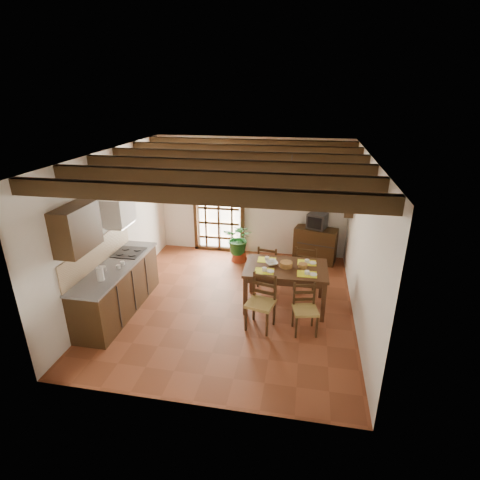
% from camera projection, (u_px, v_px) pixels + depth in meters
% --- Properties ---
extents(ground_plane, '(5.00, 5.00, 0.00)m').
position_uv_depth(ground_plane, '(231.00, 303.00, 7.12)').
color(ground_plane, brown).
extents(room_shell, '(4.52, 5.02, 2.81)m').
position_uv_depth(room_shell, '(230.00, 212.00, 6.44)').
color(room_shell, silver).
rests_on(room_shell, ground_plane).
extents(ceiling_beams, '(4.50, 4.34, 0.20)m').
position_uv_depth(ceiling_beams, '(230.00, 161.00, 6.11)').
color(ceiling_beams, black).
rests_on(ceiling_beams, room_shell).
extents(french_door, '(1.26, 0.11, 2.32)m').
position_uv_depth(french_door, '(219.00, 205.00, 9.04)').
color(french_door, white).
rests_on(french_door, ground_plane).
extents(kitchen_counter, '(0.64, 2.25, 1.38)m').
position_uv_depth(kitchen_counter, '(118.00, 288.00, 6.72)').
color(kitchen_counter, '#332010').
rests_on(kitchen_counter, ground_plane).
extents(upper_cabinet, '(0.35, 0.80, 0.70)m').
position_uv_depth(upper_cabinet, '(77.00, 229.00, 5.59)').
color(upper_cabinet, '#332010').
rests_on(upper_cabinet, room_shell).
extents(range_hood, '(0.38, 0.60, 0.54)m').
position_uv_depth(range_hood, '(119.00, 211.00, 6.77)').
color(range_hood, white).
rests_on(range_hood, room_shell).
extents(counter_items, '(0.50, 1.43, 0.25)m').
position_uv_depth(counter_items, '(117.00, 261.00, 6.62)').
color(counter_items, black).
rests_on(counter_items, kitchen_counter).
extents(dining_table, '(1.50, 0.98, 0.81)m').
position_uv_depth(dining_table, '(286.00, 272.00, 6.79)').
color(dining_table, '#3C2213').
rests_on(dining_table, ground_plane).
extents(chair_near_left, '(0.52, 0.51, 0.95)m').
position_uv_depth(chair_near_left, '(261.00, 312.00, 6.30)').
color(chair_near_left, '#A98F48').
rests_on(chair_near_left, ground_plane).
extents(chair_near_right, '(0.46, 0.45, 0.85)m').
position_uv_depth(chair_near_right, '(305.00, 318.00, 6.20)').
color(chair_near_right, '#A98F48').
rests_on(chair_near_right, ground_plane).
extents(chair_far_left, '(0.47, 0.45, 0.89)m').
position_uv_depth(chair_far_left, '(268.00, 272.00, 7.70)').
color(chair_far_left, '#A98F48').
rests_on(chair_far_left, ground_plane).
extents(chair_far_right, '(0.48, 0.46, 0.95)m').
position_uv_depth(chair_far_right, '(305.00, 274.00, 7.58)').
color(chair_far_right, '#A98F48').
rests_on(chair_far_right, ground_plane).
extents(table_setting, '(1.08, 0.72, 0.10)m').
position_uv_depth(table_setting, '(286.00, 263.00, 6.72)').
color(table_setting, yellow).
rests_on(table_setting, dining_table).
extents(table_bowl, '(0.29, 0.29, 0.05)m').
position_uv_depth(table_bowl, '(272.00, 263.00, 6.83)').
color(table_bowl, white).
rests_on(table_bowl, dining_table).
extents(sideboard, '(1.03, 0.63, 0.81)m').
position_uv_depth(sideboard, '(315.00, 245.00, 8.73)').
color(sideboard, '#332010').
rests_on(sideboard, ground_plane).
extents(crt_tv, '(0.50, 0.49, 0.35)m').
position_uv_depth(crt_tv, '(317.00, 221.00, 8.51)').
color(crt_tv, black).
rests_on(crt_tv, sideboard).
extents(fuse_box, '(0.25, 0.03, 0.32)m').
position_uv_depth(fuse_box, '(317.00, 186.00, 8.47)').
color(fuse_box, white).
rests_on(fuse_box, room_shell).
extents(plant_pot, '(0.39, 0.39, 0.24)m').
position_uv_depth(plant_pot, '(239.00, 256.00, 8.86)').
color(plant_pot, maroon).
rests_on(plant_pot, ground_plane).
extents(potted_plant, '(1.95, 1.74, 1.96)m').
position_uv_depth(potted_plant, '(239.00, 238.00, 8.69)').
color(potted_plant, '#144C19').
rests_on(potted_plant, ground_plane).
extents(wall_shelf, '(0.20, 0.42, 0.20)m').
position_uv_depth(wall_shelf, '(348.00, 209.00, 7.65)').
color(wall_shelf, '#332010').
rests_on(wall_shelf, room_shell).
extents(shelf_vase, '(0.15, 0.15, 0.15)m').
position_uv_depth(shelf_vase, '(349.00, 202.00, 7.60)').
color(shelf_vase, '#B2BFB2').
rests_on(shelf_vase, wall_shelf).
extents(shelf_flowers, '(0.14, 0.14, 0.36)m').
position_uv_depth(shelf_flowers, '(350.00, 192.00, 7.52)').
color(shelf_flowers, yellow).
rests_on(shelf_flowers, shelf_vase).
extents(framed_picture, '(0.03, 0.32, 0.32)m').
position_uv_depth(framed_picture, '(356.00, 183.00, 7.44)').
color(framed_picture, brown).
rests_on(framed_picture, room_shell).
extents(pendant_lamp, '(0.36, 0.36, 0.84)m').
position_uv_depth(pendant_lamp, '(290.00, 197.00, 6.36)').
color(pendant_lamp, black).
rests_on(pendant_lamp, room_shell).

